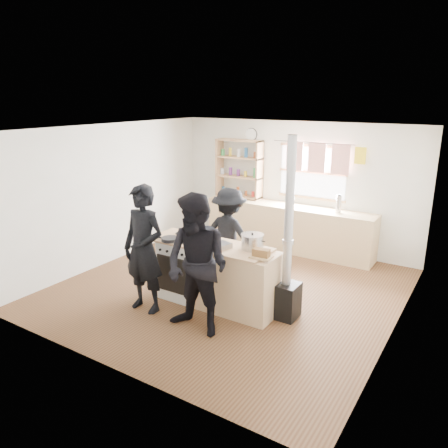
{
  "coord_description": "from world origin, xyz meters",
  "views": [
    {
      "loc": [
        3.35,
        -5.44,
        2.97
      ],
      "look_at": [
        -0.03,
        -0.1,
        1.1
      ],
      "focal_mm": 35.0,
      "sensor_mm": 36.0,
      "label": 1
    }
  ],
  "objects_px": {
    "thermos": "(339,204)",
    "cooking_island": "(217,275)",
    "flue_heater": "(287,273)",
    "person_near_right": "(197,266)",
    "skillet_greens": "(170,239)",
    "stockpot_counter": "(252,242)",
    "stockpot_stove": "(199,234)",
    "person_near_left": "(144,249)",
    "bread_board": "(261,254)",
    "person_far": "(229,235)",
    "roast_tray": "(218,244)"
  },
  "relations": [
    {
      "from": "bread_board",
      "to": "stockpot_counter",
      "type": "bearing_deg",
      "value": 137.77
    },
    {
      "from": "person_near_left",
      "to": "stockpot_stove",
      "type": "bearing_deg",
      "value": 59.75
    },
    {
      "from": "cooking_island",
      "to": "stockpot_stove",
      "type": "relative_size",
      "value": 9.0
    },
    {
      "from": "stockpot_counter",
      "to": "bread_board",
      "type": "bearing_deg",
      "value": -42.23
    },
    {
      "from": "person_far",
      "to": "flue_heater",
      "type": "bearing_deg",
      "value": 153.21
    },
    {
      "from": "bread_board",
      "to": "person_far",
      "type": "height_order",
      "value": "person_far"
    },
    {
      "from": "stockpot_counter",
      "to": "person_near_left",
      "type": "xyz_separation_m",
      "value": [
        -1.29,
        -0.77,
        -0.13
      ]
    },
    {
      "from": "thermos",
      "to": "person_near_right",
      "type": "bearing_deg",
      "value": -100.24
    },
    {
      "from": "cooking_island",
      "to": "skillet_greens",
      "type": "relative_size",
      "value": 6.98
    },
    {
      "from": "flue_heater",
      "to": "person_near_right",
      "type": "distance_m",
      "value": 1.27
    },
    {
      "from": "roast_tray",
      "to": "bread_board",
      "type": "distance_m",
      "value": 0.71
    },
    {
      "from": "flue_heater",
      "to": "person_near_right",
      "type": "bearing_deg",
      "value": -129.57
    },
    {
      "from": "thermos",
      "to": "bread_board",
      "type": "xyz_separation_m",
      "value": [
        -0.08,
        -2.89,
        -0.08
      ]
    },
    {
      "from": "skillet_greens",
      "to": "bread_board",
      "type": "height_order",
      "value": "bread_board"
    },
    {
      "from": "thermos",
      "to": "cooking_island",
      "type": "height_order",
      "value": "thermos"
    },
    {
      "from": "flue_heater",
      "to": "stockpot_stove",
      "type": "bearing_deg",
      "value": -175.57
    },
    {
      "from": "skillet_greens",
      "to": "stockpot_counter",
      "type": "bearing_deg",
      "value": 15.9
    },
    {
      "from": "skillet_greens",
      "to": "person_near_right",
      "type": "height_order",
      "value": "person_near_right"
    },
    {
      "from": "bread_board",
      "to": "person_near_left",
      "type": "distance_m",
      "value": 1.65
    },
    {
      "from": "stockpot_stove",
      "to": "bread_board",
      "type": "relative_size",
      "value": 0.75
    },
    {
      "from": "skillet_greens",
      "to": "stockpot_counter",
      "type": "distance_m",
      "value": 1.23
    },
    {
      "from": "thermos",
      "to": "stockpot_counter",
      "type": "relative_size",
      "value": 1.0
    },
    {
      "from": "bread_board",
      "to": "flue_heater",
      "type": "relative_size",
      "value": 0.12
    },
    {
      "from": "thermos",
      "to": "cooking_island",
      "type": "distance_m",
      "value": 2.96
    },
    {
      "from": "flue_heater",
      "to": "person_far",
      "type": "distance_m",
      "value": 1.51
    },
    {
      "from": "stockpot_stove",
      "to": "person_near_left",
      "type": "xyz_separation_m",
      "value": [
        -0.42,
        -0.74,
        -0.1
      ]
    },
    {
      "from": "cooking_island",
      "to": "person_far",
      "type": "xyz_separation_m",
      "value": [
        -0.34,
        0.88,
        0.31
      ]
    },
    {
      "from": "flue_heater",
      "to": "person_near_left",
      "type": "relative_size",
      "value": 1.37
    },
    {
      "from": "skillet_greens",
      "to": "flue_heater",
      "type": "bearing_deg",
      "value": 13.69
    },
    {
      "from": "skillet_greens",
      "to": "cooking_island",
      "type": "bearing_deg",
      "value": 17.51
    },
    {
      "from": "roast_tray",
      "to": "skillet_greens",
      "type": "bearing_deg",
      "value": -167.37
    },
    {
      "from": "stockpot_counter",
      "to": "person_far",
      "type": "xyz_separation_m",
      "value": [
        -0.84,
        0.76,
        -0.26
      ]
    },
    {
      "from": "bread_board",
      "to": "person_far",
      "type": "bearing_deg",
      "value": 137.89
    },
    {
      "from": "person_near_right",
      "to": "cooking_island",
      "type": "bearing_deg",
      "value": 107.79
    },
    {
      "from": "thermos",
      "to": "stockpot_stove",
      "type": "distance_m",
      "value": 2.95
    },
    {
      "from": "person_near_left",
      "to": "stockpot_counter",
      "type": "bearing_deg",
      "value": 29.98
    },
    {
      "from": "thermos",
      "to": "person_far",
      "type": "bearing_deg",
      "value": -122.11
    },
    {
      "from": "flue_heater",
      "to": "person_near_left",
      "type": "height_order",
      "value": "flue_heater"
    },
    {
      "from": "stockpot_stove",
      "to": "stockpot_counter",
      "type": "relative_size",
      "value": 0.69
    },
    {
      "from": "cooking_island",
      "to": "stockpot_stove",
      "type": "height_order",
      "value": "stockpot_stove"
    },
    {
      "from": "roast_tray",
      "to": "stockpot_counter",
      "type": "height_order",
      "value": "stockpot_counter"
    },
    {
      "from": "skillet_greens",
      "to": "roast_tray",
      "type": "bearing_deg",
      "value": 12.63
    },
    {
      "from": "bread_board",
      "to": "person_far",
      "type": "xyz_separation_m",
      "value": [
        -1.11,
        1.0,
        -0.2
      ]
    },
    {
      "from": "person_far",
      "to": "stockpot_stove",
      "type": "bearing_deg",
      "value": 87.89
    },
    {
      "from": "stockpot_stove",
      "to": "stockpot_counter",
      "type": "bearing_deg",
      "value": 2.24
    },
    {
      "from": "person_far",
      "to": "person_near_left",
      "type": "bearing_deg",
      "value": 74.05
    },
    {
      "from": "thermos",
      "to": "stockpot_counter",
      "type": "xyz_separation_m",
      "value": [
        -0.34,
        -2.65,
        -0.02
      ]
    },
    {
      "from": "skillet_greens",
      "to": "roast_tray",
      "type": "relative_size",
      "value": 0.73
    },
    {
      "from": "skillet_greens",
      "to": "stockpot_counter",
      "type": "xyz_separation_m",
      "value": [
        1.18,
        0.34,
        0.08
      ]
    },
    {
      "from": "cooking_island",
      "to": "person_near_left",
      "type": "distance_m",
      "value": 1.12
    }
  ]
}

